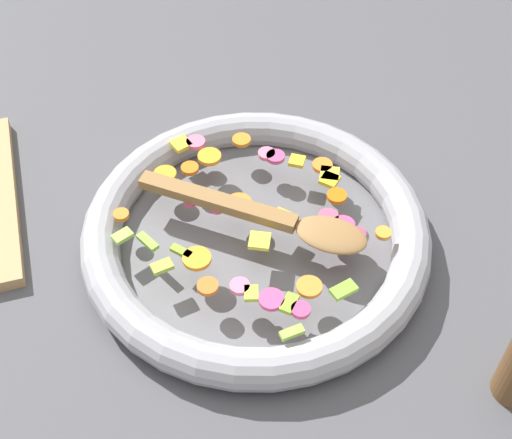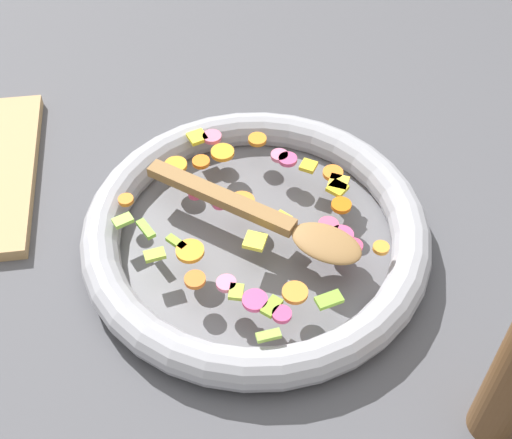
{
  "view_description": "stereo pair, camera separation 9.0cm",
  "coord_description": "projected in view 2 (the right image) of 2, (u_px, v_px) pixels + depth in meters",
  "views": [
    {
      "loc": [
        -0.57,
        0.17,
        0.72
      ],
      "look_at": [
        0.0,
        0.0,
        0.05
      ],
      "focal_mm": 50.0,
      "sensor_mm": 36.0,
      "label": 1
    },
    {
      "loc": [
        -0.59,
        0.08,
        0.72
      ],
      "look_at": [
        0.0,
        0.0,
        0.05
      ],
      "focal_mm": 50.0,
      "sensor_mm": 36.0,
      "label": 2
    }
  ],
  "objects": [
    {
      "name": "ground_plane",
      "position": [
        256.0,
        245.0,
        0.93
      ],
      "size": [
        4.0,
        4.0,
        0.0
      ],
      "primitive_type": "plane",
      "color": "#4C4C51"
    },
    {
      "name": "wooden_spoon",
      "position": [
        274.0,
        220.0,
        0.88
      ],
      "size": [
        0.22,
        0.26,
        0.01
      ],
      "color": "olive",
      "rests_on": "chopped_vegetables"
    },
    {
      "name": "skillet",
      "position": [
        256.0,
        234.0,
        0.92
      ],
      "size": [
        0.45,
        0.45,
        0.05
      ],
      "color": "slate",
      "rests_on": "ground_plane"
    },
    {
      "name": "chopped_vegetables",
      "position": [
        255.0,
        215.0,
        0.9
      ],
      "size": [
        0.36,
        0.34,
        0.01
      ],
      "color": "orange",
      "rests_on": "skillet"
    }
  ]
}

